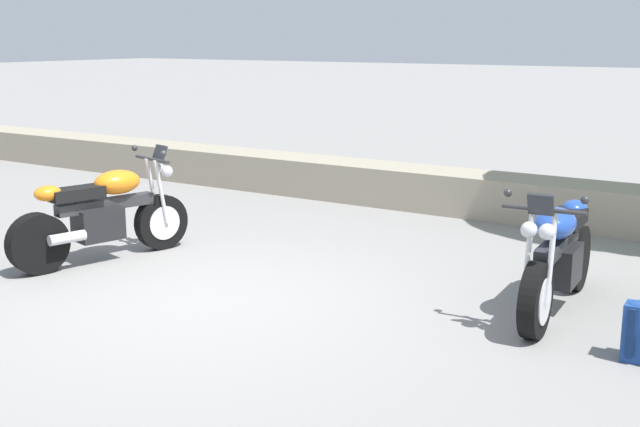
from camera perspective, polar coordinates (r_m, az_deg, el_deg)
name	(u,v)px	position (r m, az deg, el deg)	size (l,w,h in m)	color
ground_plane	(198,299)	(7.49, -8.62, -6.04)	(120.00, 120.00, 0.00)	gray
stone_wall	(425,188)	(11.36, 7.44, 1.78)	(36.00, 0.80, 0.55)	gray
motorcycle_orange_near_left	(104,216)	(8.87, -15.02, -0.16)	(0.83, 2.03, 1.18)	black
motorcycle_blue_centre	(557,258)	(7.24, 16.43, -3.05)	(0.67, 2.07, 1.18)	black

